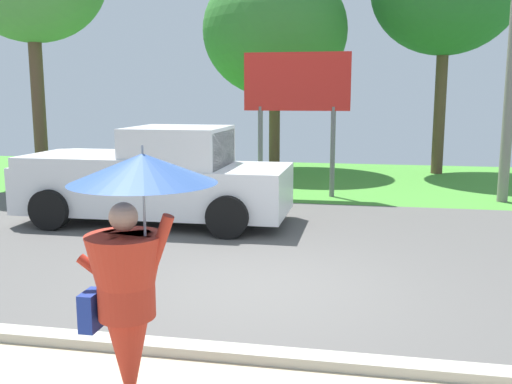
% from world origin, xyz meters
% --- Properties ---
extents(ground_plane, '(40.00, 22.00, 0.20)m').
position_xyz_m(ground_plane, '(0.00, 2.95, -0.05)').
color(ground_plane, '#565451').
extents(monk_pedestrian, '(1.12, 1.10, 2.13)m').
position_xyz_m(monk_pedestrian, '(-0.42, -3.08, 1.14)').
color(monk_pedestrian, '#B22D1E').
rests_on(monk_pedestrian, ground_plane).
extents(pickup_truck, '(5.20, 2.28, 1.88)m').
position_xyz_m(pickup_truck, '(-2.70, 3.52, 0.87)').
color(pickup_truck, silver).
rests_on(pickup_truck, ground_plane).
extents(roadside_billboard, '(2.60, 0.12, 3.50)m').
position_xyz_m(roadside_billboard, '(-0.38, 7.05, 2.55)').
color(roadside_billboard, slate).
rests_on(roadside_billboard, ground_plane).
extents(tree_center_back, '(4.64, 4.64, 6.62)m').
position_xyz_m(tree_center_back, '(-1.67, 11.76, 4.49)').
color(tree_center_back, brown).
rests_on(tree_center_back, ground_plane).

